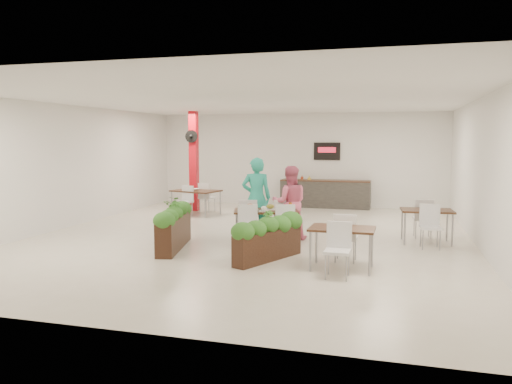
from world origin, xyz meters
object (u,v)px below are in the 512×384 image
side_table_c (342,235)px  diner_man (256,198)px  main_table (266,215)px  side_table_b (427,215)px  red_column (194,160)px  planter_right (268,235)px  side_table_a (196,194)px  diner_woman (290,203)px  planter_left (174,223)px  service_counter (325,193)px

side_table_c → diner_man: bearing=133.9°
main_table → side_table_b: same height
red_column → diner_man: (3.13, -3.74, -0.70)m
red_column → diner_man: size_ratio=1.70×
red_column → side_table_b: size_ratio=1.94×
planter_right → side_table_a: size_ratio=1.02×
diner_man → diner_woman: 0.81m
diner_woman → main_table: bearing=42.2°
diner_woman → planter_left: 2.73m
side_table_a → diner_man: bearing=-33.0°
planter_left → side_table_c: 3.69m
red_column → diner_man: 4.93m
service_counter → diner_man: bearing=-98.8°
main_table → planter_left: bearing=-150.7°
service_counter → diner_woman: (-0.07, -5.60, 0.36)m
planter_left → planter_right: 2.24m
planter_left → planter_right: (2.18, -0.50, -0.04)m
diner_woman → side_table_b: diner_woman is taller
red_column → planter_right: bearing=-56.0°
main_table → planter_right: (0.43, -1.48, -0.15)m
diner_man → side_table_c: size_ratio=1.16×
diner_man → side_table_b: (3.83, 0.38, -0.32)m
planter_left → planter_right: planter_left is taller
main_table → planter_left: planter_left is taller
planter_left → side_table_a: planter_left is taller
diner_woman → planter_right: 2.17m
main_table → diner_man: size_ratio=1.00×
red_column → main_table: (3.52, -4.40, -1.01)m
service_counter → planter_right: bearing=-90.3°
side_table_c → service_counter: bearing=100.8°
service_counter → planter_left: bearing=-107.1°
service_counter → main_table: size_ratio=1.58×
side_table_b → planter_right: bearing=-144.7°
service_counter → diner_woman: service_counter is taller
diner_man → planter_right: 2.34m
red_column → side_table_a: (0.37, -0.75, -1.00)m
red_column → diner_woman: size_ratio=1.88×
diner_man → side_table_c: 3.32m
red_column → diner_man: bearing=-50.0°
side_table_b → side_table_a: bearing=153.8°
service_counter → red_column: bearing=-155.0°
main_table → side_table_a: (-3.15, 3.64, 0.01)m
diner_man → diner_woman: bearing=164.1°
planter_right → side_table_a: 6.26m
diner_man → side_table_b: bearing=169.7°
diner_woman → planter_right: diner_woman is taller
main_table → side_table_c: 2.56m
red_column → main_table: 5.72m
planter_right → side_table_c: planter_right is taller
red_column → service_counter: (4.00, 1.86, -1.15)m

